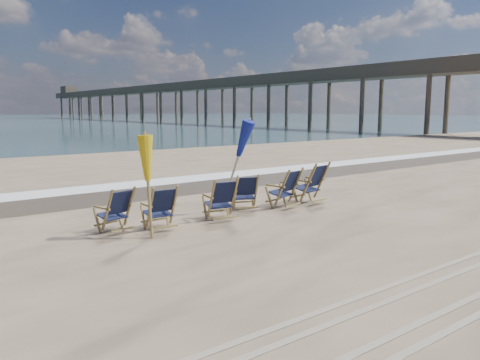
{
  "coord_description": "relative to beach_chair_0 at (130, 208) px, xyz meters",
  "views": [
    {
      "loc": [
        -6.08,
        -5.9,
        2.43
      ],
      "look_at": [
        0.0,
        2.2,
        0.9
      ],
      "focal_mm": 35.0,
      "sensor_mm": 36.0,
      "label": 1
    }
  ],
  "objects": [
    {
      "name": "surf_foam",
      "position": [
        2.32,
        5.48,
        -0.46
      ],
      "size": [
        200.0,
        1.4,
        0.01
      ],
      "primitive_type": "cube",
      "color": "silver",
      "rests_on": "ground"
    },
    {
      "name": "wet_sand_strip",
      "position": [
        2.32,
        3.98,
        -0.46
      ],
      "size": [
        200.0,
        2.6,
        0.0
      ],
      "primitive_type": "cube",
      "color": "#42362A",
      "rests_on": "ground"
    },
    {
      "name": "tire_tracks",
      "position": [
        2.32,
        -5.62,
        -0.46
      ],
      "size": [
        80.0,
        1.3,
        0.01
      ],
      "primitive_type": null,
      "color": "gray",
      "rests_on": "ground"
    },
    {
      "name": "beach_chair_0",
      "position": [
        0.0,
        0.0,
        0.0
      ],
      "size": [
        0.73,
        0.79,
        0.93
      ],
      "primitive_type": null,
      "rotation": [
        0.0,
        0.0,
        3.37
      ],
      "color": "#111632",
      "rests_on": "ground"
    },
    {
      "name": "beach_chair_1",
      "position": [
        0.78,
        -0.42,
        0.0
      ],
      "size": [
        0.62,
        0.69,
        0.93
      ],
      "primitive_type": null,
      "rotation": [
        0.0,
        0.0,
        3.11
      ],
      "color": "#111632",
      "rests_on": "ground"
    },
    {
      "name": "beach_chair_2",
      "position": [
        2.23,
        -0.52,
        0.02
      ],
      "size": [
        0.73,
        0.79,
        0.97
      ],
      "primitive_type": null,
      "rotation": [
        0.0,
        0.0,
        2.97
      ],
      "color": "#111632",
      "rests_on": "ground"
    },
    {
      "name": "beach_chair_3",
      "position": [
        3.27,
        -0.01,
        -0.01
      ],
      "size": [
        0.79,
        0.82,
        0.9
      ],
      "primitive_type": null,
      "rotation": [
        0.0,
        0.0,
        2.74
      ],
      "color": "#111632",
      "rests_on": "ground"
    },
    {
      "name": "beach_chair_4",
      "position": [
        4.33,
        -0.28,
        0.04
      ],
      "size": [
        0.78,
        0.85,
        1.02
      ],
      "primitive_type": null,
      "rotation": [
        0.0,
        0.0,
        3.34
      ],
      "color": "#111632",
      "rests_on": "ground"
    },
    {
      "name": "beach_chair_5",
      "position": [
        5.26,
        -0.3,
        0.09
      ],
      "size": [
        0.83,
        0.9,
        1.1
      ],
      "primitive_type": null,
      "rotation": [
        0.0,
        0.0,
        3.31
      ],
      "color": "#111632",
      "rests_on": "ground"
    },
    {
      "name": "umbrella_yellow",
      "position": [
        0.06,
        -0.76,
        0.96
      ],
      "size": [
        0.3,
        0.3,
        1.94
      ],
      "color": "olive",
      "rests_on": "ground"
    },
    {
      "name": "umbrella_blue",
      "position": [
        2.62,
        0.04,
        1.29
      ],
      "size": [
        0.3,
        0.3,
        2.29
      ],
      "color": "#A5A5AD",
      "rests_on": "ground"
    },
    {
      "name": "fishing_pier",
      "position": [
        40.32,
        71.18,
        4.18
      ],
      "size": [
        4.4,
        140.0,
        9.3
      ],
      "primitive_type": null,
      "color": "#4D4338",
      "rests_on": "ground"
    }
  ]
}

